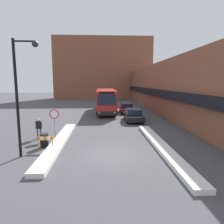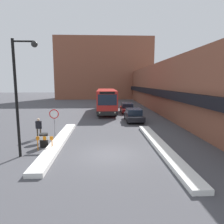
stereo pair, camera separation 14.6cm
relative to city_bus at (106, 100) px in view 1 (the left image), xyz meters
name	(u,v)px [view 1 (the left image)]	position (x,y,z in m)	size (l,w,h in m)	color
ground_plane	(109,154)	(-0.17, -17.84, -1.83)	(160.00, 160.00, 0.00)	#47474C
building_row_right	(159,87)	(9.79, 6.16, 1.81)	(5.50, 60.00, 7.30)	brown
building_backdrop_far	(103,69)	(-0.17, 26.98, 6.33)	(26.00, 8.00, 16.31)	brown
snow_bank_left	(59,142)	(-3.77, -15.34, -1.70)	(0.90, 11.09, 0.27)	silver
snow_bank_right	(161,146)	(3.43, -16.81, -1.70)	(0.90, 11.64, 0.25)	silver
city_bus	(106,100)	(0.00, 0.00, 0.00)	(2.67, 11.45, 3.39)	red
parked_car_front	(133,115)	(3.03, -7.08, -1.10)	(1.90, 4.39, 1.44)	black
parked_car_middle	(126,108)	(3.03, -0.56, -1.12)	(1.81, 4.37, 1.42)	maroon
stop_sign	(54,117)	(-4.44, -13.77, -0.14)	(0.76, 0.08, 2.33)	gray
street_lamp	(21,86)	(-5.27, -17.95, 2.39)	(1.46, 0.36, 6.88)	black
pedestrian	(39,126)	(-5.64, -13.99, -0.84)	(0.51, 0.34, 1.64)	brown
trash_bin	(44,140)	(-4.63, -16.15, -1.35)	(0.59, 0.59, 0.95)	black
construction_barricade	(45,141)	(-4.35, -16.88, -1.16)	(1.10, 0.06, 0.94)	orange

